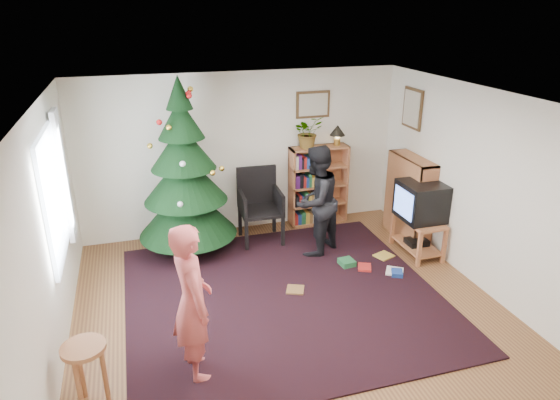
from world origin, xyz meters
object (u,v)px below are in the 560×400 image
object	(u,v)px
picture_right	(413,108)
armchair	(259,201)
bookshelf_back	(318,184)
potted_plant	(308,132)
christmas_tree	(185,182)
person_standing	(192,302)
tv_stand	(418,233)
bookshelf_right	(409,198)
picture_back	(313,104)
person_by_chair	(316,201)
table_lamp	(337,132)
crt_tv	(421,201)
stool	(85,360)

from	to	relation	value
picture_right	armchair	world-z (taller)	picture_right
bookshelf_back	potted_plant	xyz separation A→B (m)	(-0.20, 0.00, 0.89)
christmas_tree	person_standing	bearing A→B (deg)	-95.63
potted_plant	tv_stand	bearing A→B (deg)	-50.85
bookshelf_right	picture_back	bearing A→B (deg)	47.39
picture_back	person_by_chair	world-z (taller)	picture_back
picture_right	person_by_chair	distance (m)	2.08
bookshelf_right	table_lamp	xyz separation A→B (m)	(-0.81, 0.96, 0.86)
tv_stand	crt_tv	size ratio (longest dim) A/B	1.33
picture_back	picture_right	xyz separation A→B (m)	(1.33, -0.73, 0.00)
tv_stand	potted_plant	bearing A→B (deg)	129.15
stool	table_lamp	size ratio (longest dim) A/B	1.97
armchair	person_standing	bearing A→B (deg)	-113.67
picture_back	crt_tv	size ratio (longest dim) A/B	0.90
picture_right	crt_tv	bearing A→B (deg)	-106.38
picture_back	bookshelf_right	xyz separation A→B (m)	(1.19, -1.09, -1.29)
armchair	table_lamp	distance (m)	1.69
picture_back	crt_tv	xyz separation A→B (m)	(1.07, -1.60, -1.13)
bookshelf_back	bookshelf_right	distance (m)	1.47
tv_stand	person_standing	world-z (taller)	person_standing
stool	potted_plant	bearing A→B (deg)	45.28
stool	christmas_tree	bearing A→B (deg)	66.31
picture_back	stool	distance (m)	4.98
tv_stand	person_standing	xyz separation A→B (m)	(-3.44, -1.62, 0.48)
person_standing	table_lamp	distance (m)	4.19
armchair	person_by_chair	bearing A→B (deg)	-45.28
bookshelf_back	picture_back	bearing A→B (deg)	119.15
picture_right	table_lamp	size ratio (longest dim) A/B	1.82
picture_back	christmas_tree	size ratio (longest dim) A/B	0.21
person_by_chair	potted_plant	world-z (taller)	potted_plant
picture_right	bookshelf_back	size ratio (longest dim) A/B	0.46
bookshelf_back	person_by_chair	distance (m)	1.12
picture_right	bookshelf_back	distance (m)	1.89
bookshelf_right	christmas_tree	bearing A→B (deg)	80.72
picture_right	armchair	bearing A→B (deg)	173.04
crt_tv	potted_plant	size ratio (longest dim) A/B	1.22
picture_right	armchair	distance (m)	2.71
bookshelf_right	stool	world-z (taller)	bookshelf_right
bookshelf_right	person_standing	xyz separation A→B (m)	(-3.56, -2.13, 0.14)
christmas_tree	bookshelf_right	distance (m)	3.36
christmas_tree	table_lamp	xyz separation A→B (m)	(2.48, 0.42, 0.46)
bookshelf_right	stool	distance (m)	5.09
christmas_tree	potted_plant	bearing A→B (deg)	12.00
christmas_tree	tv_stand	world-z (taller)	christmas_tree
stool	bookshelf_back	bearing A→B (deg)	43.55
stool	armchair	bearing A→B (deg)	51.62
picture_back	table_lamp	size ratio (longest dim) A/B	1.67
bookshelf_back	person_standing	xyz separation A→B (m)	(-2.44, -3.09, 0.14)
bookshelf_right	table_lamp	bearing A→B (deg)	40.33
stool	potted_plant	xyz separation A→B (m)	(3.23, 3.26, 1.05)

